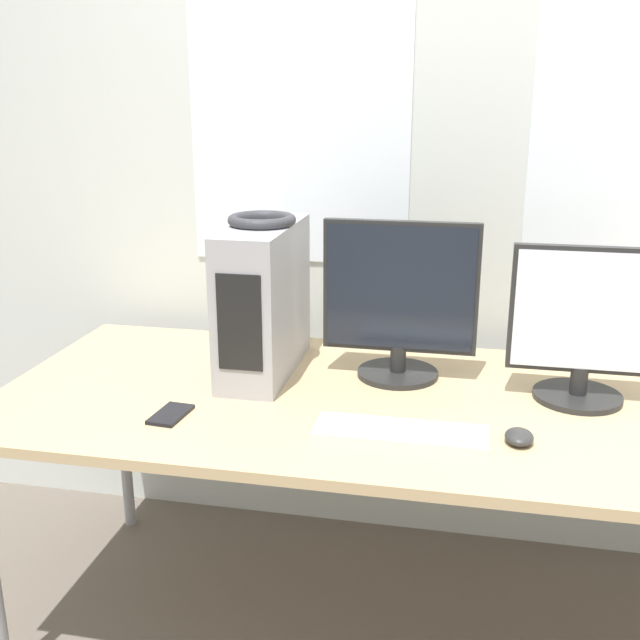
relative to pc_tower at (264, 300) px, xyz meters
The scene contains 9 objects.
wall_back 0.82m from the pc_tower, 39.50° to the left, with size 8.00×0.07×2.70m.
desk 0.63m from the pc_tower, 14.33° to the right, with size 2.50×0.95×0.76m.
pc_tower is the anchor object (origin of this frame).
headphones 0.23m from the pc_tower, 90.00° to the left, with size 0.19×0.19×0.03m.
monitor_main 0.40m from the pc_tower, ahead, with size 0.44×0.24×0.46m.
monitor_right_near 0.89m from the pc_tower, ahead, with size 0.39×0.24×0.42m.
keyboard 0.62m from the pc_tower, 40.17° to the right, with size 0.42×0.13×0.02m.
mouse 0.83m from the pc_tower, 25.89° to the right, with size 0.07×0.09×0.03m.
cell_phone 0.45m from the pc_tower, 111.74° to the right, with size 0.09×0.14×0.01m.
Camera 1 is at (0.02, -1.41, 1.55)m, focal length 42.00 mm.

